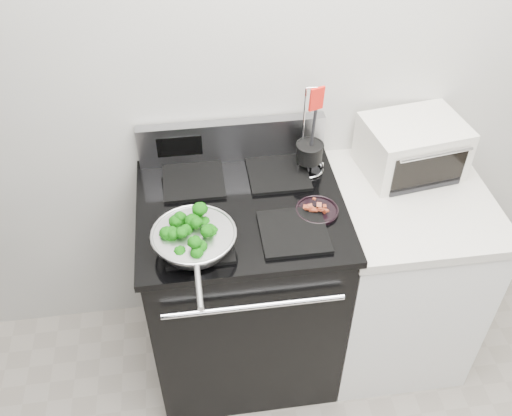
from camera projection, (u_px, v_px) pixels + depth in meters
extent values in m
cube|color=beige|center=(307.00, 62.00, 2.17)|extent=(4.00, 0.02, 2.70)
cube|color=black|center=(243.00, 290.00, 2.48)|extent=(0.76, 0.66, 0.92)
cube|color=black|center=(241.00, 209.00, 2.17)|extent=(0.79, 0.69, 0.03)
cube|color=#99999E|center=(232.00, 140.00, 2.32)|extent=(0.76, 0.05, 0.18)
cube|color=black|center=(199.00, 241.00, 2.01)|extent=(0.24, 0.24, 0.01)
cube|color=black|center=(294.00, 232.00, 2.04)|extent=(0.24, 0.24, 0.01)
cube|color=black|center=(193.00, 181.00, 2.26)|extent=(0.24, 0.24, 0.01)
cube|color=black|center=(278.00, 173.00, 2.29)|extent=(0.24, 0.24, 0.01)
cube|color=white|center=(394.00, 276.00, 2.57)|extent=(0.60, 0.66, 0.88)
cube|color=beige|center=(413.00, 200.00, 2.26)|extent=(0.62, 0.68, 0.04)
torus|color=silver|center=(194.00, 234.00, 1.94)|extent=(0.30, 0.30, 0.01)
cylinder|color=silver|center=(199.00, 287.00, 1.78)|extent=(0.02, 0.18, 0.02)
cylinder|color=black|center=(317.00, 211.00, 2.13)|extent=(0.16, 0.16, 0.01)
cylinder|color=black|center=(309.00, 152.00, 2.26)|extent=(0.10, 0.10, 0.07)
cylinder|color=black|center=(311.00, 134.00, 2.20)|extent=(0.02, 0.02, 0.23)
cube|color=red|center=(314.00, 97.00, 2.09)|extent=(0.06, 0.03, 0.09)
cube|color=silver|center=(412.00, 147.00, 2.30)|extent=(0.42, 0.34, 0.22)
cube|color=black|center=(424.00, 171.00, 2.20)|extent=(0.31, 0.05, 0.15)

